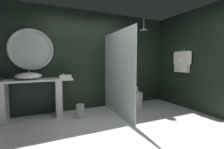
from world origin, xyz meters
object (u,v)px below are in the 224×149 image
Objects in this scene: round_wall_mirror at (31,49)px; folded_hand_towel at (65,77)px; waste_bin at (80,110)px; hanging_bathrobe at (182,61)px; rain_shower_head at (144,29)px; toilet at (134,97)px; tumbler_cup at (63,76)px; vessel_sink at (29,76)px.

folded_hand_towel is (0.69, -0.39, -0.62)m from round_wall_mirror.
hanging_bathrobe is at bearing -7.61° from waste_bin.
round_wall_mirror is 3.82m from hanging_bathrobe.
round_wall_mirror is at bearing 174.87° from rain_shower_head.
toilet is 1.79× the size of waste_bin.
waste_bin is (0.97, -0.58, -1.38)m from round_wall_mirror.
round_wall_mirror is 2.99m from rain_shower_head.
rain_shower_head is 0.59× the size of toilet.
rain_shower_head is at bearing 3.28° from folded_hand_towel.
tumbler_cup reaches higher than waste_bin.
round_wall_mirror is at bearing 173.30° from toilet.
waste_bin is at bearing -170.68° from rain_shower_head.
waste_bin is at bearing -51.07° from tumbler_cup.
tumbler_cup is 0.19m from folded_hand_towel.
vessel_sink reaches higher than toilet.
round_wall_mirror is 2.94× the size of waste_bin.
vessel_sink reaches higher than folded_hand_towel.
folded_hand_towel is (0.03, -0.19, -0.01)m from tumbler_cup.
tumbler_cup is (0.72, 0.03, -0.02)m from vessel_sink.
round_wall_mirror reaches higher than waste_bin.
hanging_bathrobe is at bearing -10.47° from folded_hand_towel.
tumbler_cup is 0.92m from waste_bin.
rain_shower_head reaches higher than toilet.
folded_hand_towel is (0.74, -0.16, -0.04)m from vessel_sink.
round_wall_mirror is 2.76× the size of rain_shower_head.
vessel_sink is at bearing 161.28° from waste_bin.
hanging_bathrobe is at bearing -40.97° from rain_shower_head.
vessel_sink is 0.84× the size of hanging_bathrobe.
tumbler_cup is at bearing -16.91° from round_wall_mirror.
tumbler_cup is at bearing 176.93° from toilet.
toilet is (2.65, -0.07, -0.71)m from vessel_sink.
toilet is at bearing 2.51° from folded_hand_towel.
toilet is at bearing -3.07° from tumbler_cup.
vessel_sink is 2.75m from toilet.
hanging_bathrobe reaches higher than tumbler_cup.
vessel_sink is 0.63m from round_wall_mirror.
hanging_bathrobe reaches higher than waste_bin.
folded_hand_towel is (-3.01, 0.56, -0.36)m from hanging_bathrobe.
waste_bin is (0.31, -0.38, -0.78)m from tumbler_cup.
toilet is 2.28× the size of folded_hand_towel.
folded_hand_towel reaches higher than toilet.
vessel_sink is 1.34m from waste_bin.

